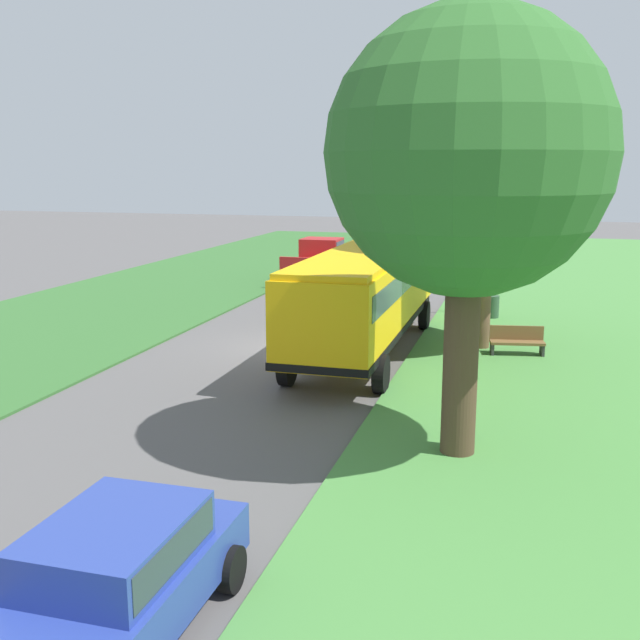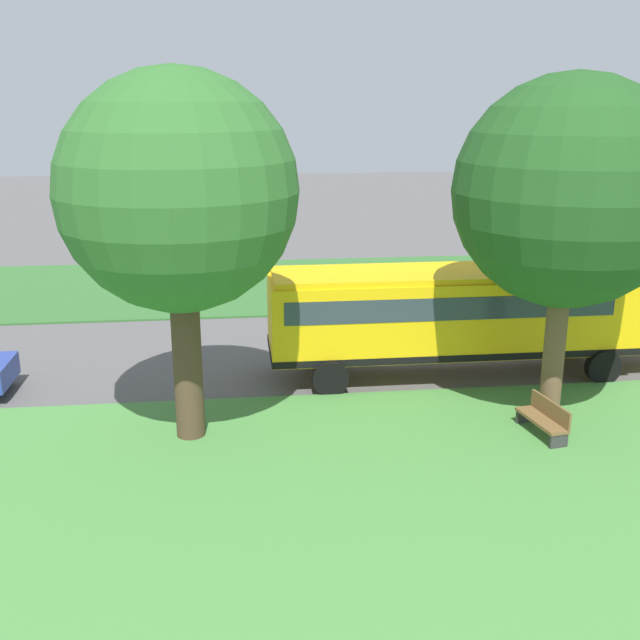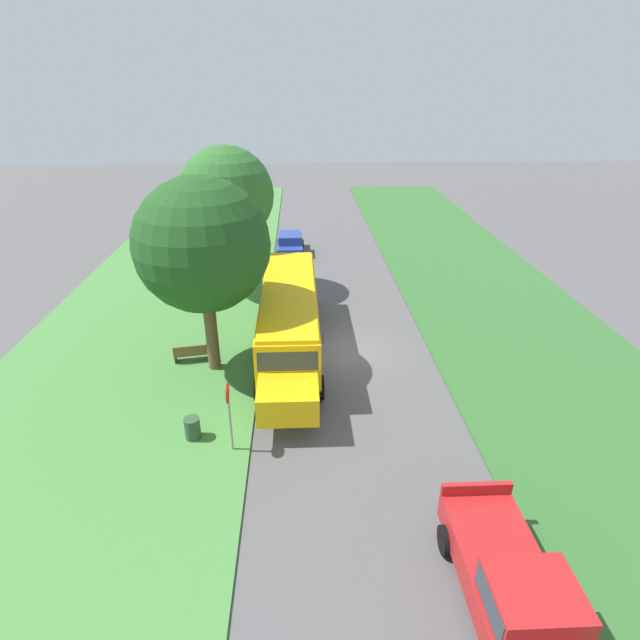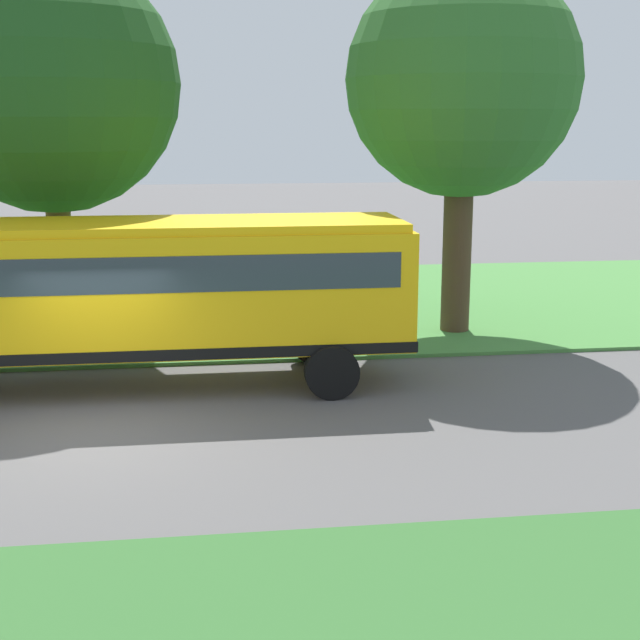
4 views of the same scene
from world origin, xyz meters
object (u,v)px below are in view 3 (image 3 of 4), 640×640
Objects in this scene: pickup_truck at (516,592)px; oak_tree_roadside_mid at (226,196)px; car_blue_nearest at (290,242)px; trash_bin at (193,429)px; oak_tree_beside_bus at (198,247)px; stop_sign at (229,410)px; park_bench at (192,353)px; school_bus at (289,315)px.

oak_tree_roadside_mid is (-8.93, 21.08, 4.73)m from pickup_truck.
car_blue_nearest is 4.89× the size of trash_bin.
oak_tree_beside_bus is 6.95m from stop_sign.
pickup_truck is (5.50, -28.26, 0.20)m from car_blue_nearest.
stop_sign reaches higher than pickup_truck.
school_bus is at bearing 10.15° from park_bench.
stop_sign is 6.81m from park_bench.
trash_bin is (-1.48, 0.69, -1.29)m from stop_sign.
pickup_truck is 16.02m from park_bench.
school_bus is at bearing -89.43° from car_blue_nearest.
school_bus is 7.47× the size of park_bench.
pickup_truck is 6.00× the size of trash_bin.
pickup_truck is 15.58m from oak_tree_beside_bus.
pickup_truck is 23.37m from oak_tree_roadside_mid.
stop_sign is 2.08m from trash_bin.
school_bus is at bearing 61.43° from trash_bin.
oak_tree_beside_bus is 3.10× the size of stop_sign.
car_blue_nearest is at bearing 78.31° from oak_tree_beside_bus.
oak_tree_beside_bus reaches higher than trash_bin.
stop_sign is (1.58, -5.50, -3.95)m from oak_tree_beside_bus.
school_bus is 4.53× the size of stop_sign.
school_bus is 1.45× the size of oak_tree_roadside_mid.
park_bench is at bearing 112.25° from stop_sign.
oak_tree_beside_bus is at bearing -89.67° from oak_tree_roadside_mid.
oak_tree_roadside_mid is 10.02m from park_bench.
pickup_truck is at bearing -41.43° from stop_sign.
pickup_truck is 11.33m from trash_bin.
oak_tree_roadside_mid is 3.13× the size of stop_sign.
oak_tree_roadside_mid is 14.94m from trash_bin.
oak_tree_roadside_mid reaches higher than pickup_truck.
school_bus is 14.86m from car_blue_nearest.
stop_sign reaches higher than car_blue_nearest.
stop_sign is 1.65× the size of park_bench.
park_bench is at bearing 127.89° from pickup_truck.
oak_tree_roadside_mid is at bearing 90.33° from oak_tree_beside_bus.
park_bench is 5.60m from trash_bin.
car_blue_nearest is at bearing 85.28° from stop_sign.
oak_tree_beside_bus reaches higher than school_bus.
school_bus reaches higher than trash_bin.
oak_tree_roadside_mid reaches higher than trash_bin.
oak_tree_roadside_mid is at bearing 115.09° from school_bus.
park_bench is at bearing -105.50° from car_blue_nearest.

